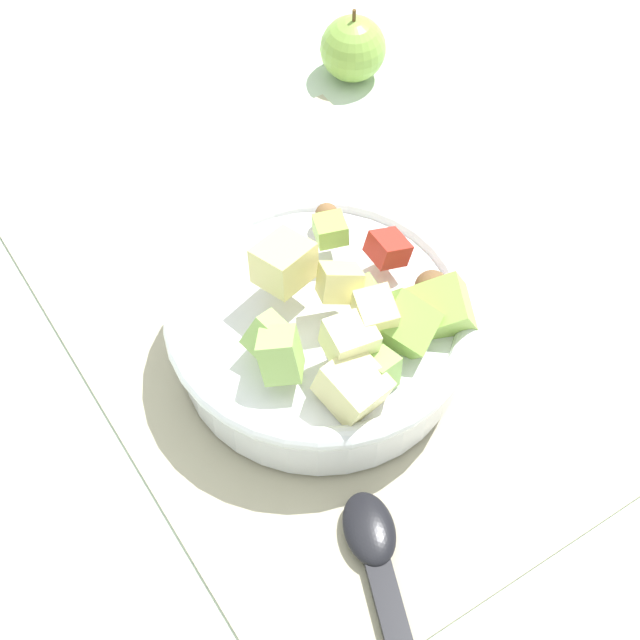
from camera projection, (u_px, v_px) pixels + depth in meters
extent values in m
plane|color=silver|center=(311.00, 343.00, 0.78)|extent=(2.40, 2.40, 0.00)
cube|color=#BCB299|center=(311.00, 341.00, 0.78)|extent=(0.48, 0.33, 0.01)
cylinder|color=white|center=(320.00, 333.00, 0.75)|extent=(0.22, 0.22, 0.05)
torus|color=white|center=(320.00, 311.00, 0.72)|extent=(0.23, 0.23, 0.02)
cube|color=#A3CC6B|center=(265.00, 334.00, 0.68)|extent=(0.03, 0.04, 0.04)
cube|color=red|center=(388.00, 248.00, 0.73)|extent=(0.03, 0.03, 0.03)
cube|color=#E5D684|center=(340.00, 282.00, 0.69)|extent=(0.04, 0.04, 0.04)
cube|color=beige|center=(353.00, 386.00, 0.66)|extent=(0.05, 0.05, 0.04)
cube|color=#8CB74C|center=(405.00, 324.00, 0.69)|extent=(0.06, 0.05, 0.05)
cube|color=#93C160|center=(385.00, 368.00, 0.68)|extent=(0.03, 0.03, 0.03)
cube|color=#9EC656|center=(330.00, 230.00, 0.73)|extent=(0.03, 0.03, 0.02)
sphere|color=brown|center=(327.00, 215.00, 0.76)|extent=(0.02, 0.02, 0.02)
cube|color=#9EC656|center=(441.00, 309.00, 0.71)|extent=(0.05, 0.06, 0.05)
cube|color=beige|center=(350.00, 339.00, 0.67)|extent=(0.03, 0.04, 0.03)
sphere|color=brown|center=(432.00, 287.00, 0.73)|extent=(0.04, 0.04, 0.04)
cube|color=#E5D684|center=(284.00, 263.00, 0.70)|extent=(0.05, 0.05, 0.04)
cube|color=#A3CC6B|center=(366.00, 291.00, 0.69)|extent=(0.02, 0.03, 0.03)
cube|color=#E5D684|center=(375.00, 311.00, 0.68)|extent=(0.04, 0.03, 0.03)
cube|color=#A3CC6B|center=(280.00, 355.00, 0.67)|extent=(0.05, 0.04, 0.04)
ellipsoid|color=black|center=(369.00, 529.00, 0.67)|extent=(0.06, 0.05, 0.01)
sphere|color=#8CB74C|center=(353.00, 48.00, 0.95)|extent=(0.06, 0.06, 0.06)
cylinder|color=brown|center=(354.00, 15.00, 0.92)|extent=(0.00, 0.00, 0.01)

